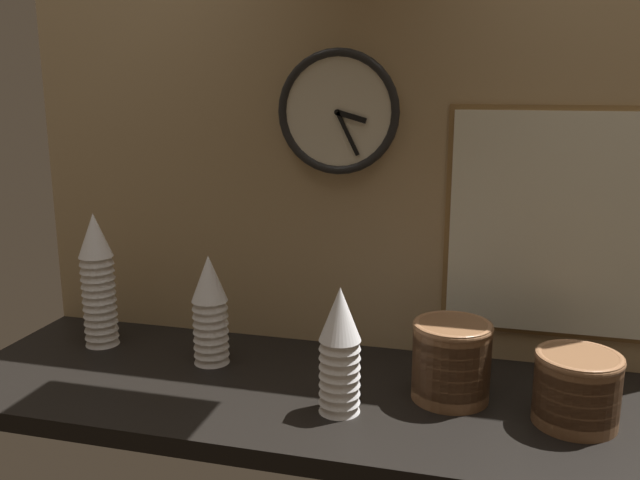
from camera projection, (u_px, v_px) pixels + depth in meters
ground_plane at (316, 394)px, 1.47m from camera, size 1.60×0.56×0.04m
wall_tiled_back at (345, 132)px, 1.59m from camera, size 1.60×0.03×1.05m
cup_stack_center_left at (210, 310)px, 1.56m from camera, size 0.08×0.08×0.26m
cup_stack_far_left at (98, 280)px, 1.66m from camera, size 0.08×0.08×0.33m
cup_stack_center_right at (340, 350)px, 1.32m from camera, size 0.08×0.08×0.26m
bowl_stack_far_right at (577, 387)px, 1.29m from camera, size 0.16×0.16×0.14m
bowl_stack_right at (451, 359)px, 1.39m from camera, size 0.16×0.16×0.16m
wall_clock at (338, 112)px, 1.55m from camera, size 0.29×0.03×0.29m
menu_board at (559, 225)px, 1.49m from camera, size 0.50×0.01×0.52m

